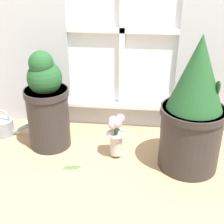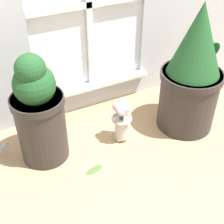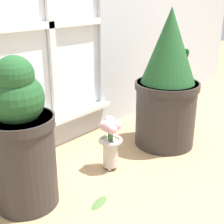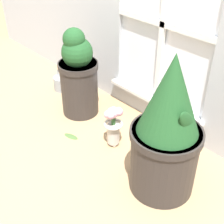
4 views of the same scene
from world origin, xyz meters
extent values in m
plane|color=tan|center=(0.00, 0.00, 0.00)|extent=(10.00, 10.00, 0.00)
cube|color=#B2B7BC|center=(0.00, 0.60, 0.09)|extent=(0.74, 0.05, 0.18)
cube|color=white|center=(0.00, 0.62, 0.70)|extent=(0.74, 0.02, 1.03)
cube|color=white|center=(0.00, 0.59, 0.70)|extent=(0.04, 0.02, 1.03)
cube|color=white|center=(0.00, 0.59, 0.70)|extent=(0.74, 0.02, 0.04)
cube|color=white|center=(0.00, 0.56, 0.17)|extent=(0.80, 0.06, 0.02)
cylinder|color=#2D2826|center=(-0.44, 0.26, 0.20)|extent=(0.26, 0.26, 0.40)
cylinder|color=#2D2826|center=(-0.44, 0.26, 0.38)|extent=(0.28, 0.28, 0.04)
cylinder|color=#38281E|center=(-0.44, 0.26, 0.39)|extent=(0.24, 0.24, 0.01)
sphere|color=#1E4C23|center=(-0.44, 0.26, 0.47)|extent=(0.21, 0.21, 0.21)
sphere|color=#1E4C23|center=(-0.45, 0.24, 0.57)|extent=(0.15, 0.15, 0.15)
ellipsoid|color=#1E4C23|center=(-0.50, 0.26, 0.46)|extent=(0.03, 0.11, 0.13)
cylinder|color=#2D2826|center=(0.44, 0.13, 0.19)|extent=(0.35, 0.35, 0.38)
cylinder|color=#2D2826|center=(0.44, 0.13, 0.36)|extent=(0.37, 0.37, 0.04)
cylinder|color=#38281E|center=(0.44, 0.13, 0.38)|extent=(0.32, 0.32, 0.01)
cone|color=#1E4C23|center=(0.44, 0.13, 0.59)|extent=(0.31, 0.31, 0.41)
ellipsoid|color=#1E4C23|center=(0.54, 0.13, 0.48)|extent=(0.03, 0.17, 0.19)
sphere|color=#BCB7AD|center=(0.01, 0.20, 0.01)|extent=(0.02, 0.02, 0.02)
sphere|color=#BCB7AD|center=(-0.02, 0.16, 0.01)|extent=(0.02, 0.02, 0.02)
sphere|color=#BCB7AD|center=(0.03, 0.16, 0.01)|extent=(0.02, 0.02, 0.02)
cylinder|color=#BCB7AD|center=(0.01, 0.17, 0.09)|extent=(0.08, 0.08, 0.14)
torus|color=#BCB7AD|center=(0.01, 0.17, 0.16)|extent=(0.12, 0.12, 0.02)
cylinder|color=#386633|center=(0.01, 0.17, 0.20)|extent=(0.03, 0.03, 0.08)
sphere|color=#DB9EAD|center=(0.01, 0.17, 0.24)|extent=(0.06, 0.06, 0.06)
sphere|color=#DB9EAD|center=(0.03, 0.20, 0.25)|extent=(0.06, 0.06, 0.06)
sphere|color=#DB9EAD|center=(-0.02, 0.20, 0.24)|extent=(0.05, 0.05, 0.05)
sphere|color=#DB9EAD|center=(-0.01, 0.18, 0.24)|extent=(0.06, 0.06, 0.06)
sphere|color=#DB9EAD|center=(-0.01, 0.15, 0.24)|extent=(0.05, 0.05, 0.05)
sphere|color=#DB9EAD|center=(0.02, 0.15, 0.25)|extent=(0.05, 0.05, 0.05)
ellipsoid|color=#476633|center=(-0.24, 0.02, 0.00)|extent=(0.12, 0.07, 0.01)
camera|label=1|loc=(0.16, -1.46, 1.13)|focal=50.00mm
camera|label=2|loc=(-0.68, -1.06, 1.29)|focal=50.00mm
camera|label=3|loc=(-1.05, -0.77, 0.85)|focal=50.00mm
camera|label=4|loc=(1.15, -0.89, 1.32)|focal=50.00mm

